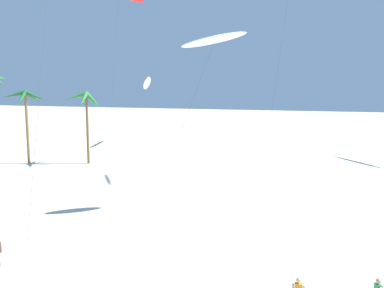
# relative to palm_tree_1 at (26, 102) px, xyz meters

# --- Properties ---
(palm_tree_1) EXTENTS (4.98, 4.69, 8.56)m
(palm_tree_1) POSITION_rel_palm_tree_1_xyz_m (0.00, 0.00, 0.00)
(palm_tree_1) COLOR olive
(palm_tree_1) RESTS_ON ground
(palm_tree_2) EXTENTS (4.44, 4.44, 8.43)m
(palm_tree_2) POSITION_rel_palm_tree_1_xyz_m (6.72, 1.99, -0.14)
(palm_tree_2) COLOR brown
(palm_tree_2) RESTS_ON ground
(flying_kite_1) EXTENTS (5.80, 13.36, 10.77)m
(flying_kite_1) POSITION_rel_palm_tree_1_xyz_m (7.03, 19.13, 2.17)
(flying_kite_1) COLOR white
(flying_kite_1) RESTS_ON ground
(flying_kite_5) EXTENTS (5.69, 6.59, 13.27)m
(flying_kite_5) POSITION_rel_palm_tree_1_xyz_m (25.33, -11.42, 5.23)
(flying_kite_5) COLOR white
(flying_kite_5) RESTS_ON ground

